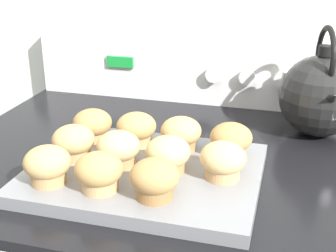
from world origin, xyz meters
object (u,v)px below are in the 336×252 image
(muffin_r1_c2, at_px, (168,154))
(muffin_r1_c3, at_px, (223,161))
(muffin_r1_c1, at_px, (118,149))
(muffin_r2_c1, at_px, (136,129))
(muffin_r0_c1, at_px, (99,172))
(muffin_r0_c0, at_px, (47,165))
(muffin_r0_c2, at_px, (154,179))
(muffin_r2_c2, at_px, (181,133))
(muffin_pan, at_px, (145,173))
(tea_kettle, at_px, (321,95))
(muffin_r1_c0, at_px, (73,142))
(muffin_r2_c0, at_px, (92,125))
(muffin_r2_c3, at_px, (231,140))

(muffin_r1_c2, height_order, muffin_r1_c3, same)
(muffin_r1_c1, xyz_separation_m, muffin_r1_c3, (0.18, 0.00, 0.00))
(muffin_r1_c2, bearing_deg, muffin_r2_c1, 133.57)
(muffin_r1_c1, bearing_deg, muffin_r1_c3, 0.92)
(muffin_r0_c1, relative_size, muffin_r1_c2, 1.00)
(muffin_r0_c0, relative_size, muffin_r1_c1, 1.00)
(muffin_r0_c2, height_order, muffin_r1_c2, same)
(muffin_r2_c2, bearing_deg, muffin_pan, -114.33)
(muffin_r1_c1, relative_size, tea_kettle, 0.33)
(muffin_r0_c0, xyz_separation_m, muffin_r1_c2, (0.17, 0.09, 0.00))
(muffin_r1_c2, bearing_deg, muffin_r0_c2, -87.91)
(muffin_r1_c3, relative_size, muffin_r2_c1, 1.00)
(muffin_r1_c0, distance_m, muffin_r1_c2, 0.17)
(muffin_r0_c0, xyz_separation_m, muffin_r2_c2, (0.17, 0.18, 0.00))
(muffin_r1_c3, relative_size, muffin_r2_c0, 1.00)
(muffin_r2_c2, relative_size, muffin_r2_c3, 1.00)
(muffin_r0_c2, height_order, tea_kettle, tea_kettle)
(muffin_r2_c1, xyz_separation_m, muffin_r2_c3, (0.18, -0.01, 0.00))
(muffin_r1_c0, bearing_deg, muffin_r1_c1, -2.88)
(muffin_r1_c3, height_order, muffin_r2_c1, same)
(muffin_r1_c1, bearing_deg, muffin_r2_c2, 47.11)
(muffin_r2_c3, bearing_deg, muffin_r1_c3, -90.45)
(muffin_r1_c2, relative_size, tea_kettle, 0.33)
(muffin_r1_c2, distance_m, muffin_r2_c3, 0.12)
(muffin_r2_c3, height_order, tea_kettle, tea_kettle)
(muffin_r0_c0, distance_m, tea_kettle, 0.55)
(muffin_r0_c1, bearing_deg, muffin_r1_c2, 46.01)
(muffin_r1_c3, bearing_deg, muffin_pan, 179.98)
(muffin_r2_c1, distance_m, tea_kettle, 0.38)
(muffin_r1_c1, bearing_deg, tea_kettle, 40.85)
(muffin_r0_c2, xyz_separation_m, muffin_r1_c2, (-0.00, 0.09, 0.00))
(muffin_r1_c0, distance_m, muffin_r2_c3, 0.27)
(muffin_r2_c0, bearing_deg, muffin_r0_c0, -89.74)
(tea_kettle, bearing_deg, muffin_pan, -135.22)
(muffin_r0_c1, bearing_deg, muffin_r2_c0, 116.86)
(muffin_r1_c0, bearing_deg, muffin_r1_c3, -0.31)
(muffin_r1_c1, height_order, muffin_r2_c3, same)
(muffin_r0_c1, bearing_deg, muffin_r1_c0, 133.73)
(muffin_r0_c1, distance_m, muffin_r2_c2, 0.20)
(muffin_r2_c1, relative_size, muffin_r2_c3, 1.00)
(muffin_r0_c2, distance_m, muffin_r1_c3, 0.12)
(muffin_r2_c1, bearing_deg, muffin_r0_c1, -89.48)
(muffin_r2_c1, bearing_deg, muffin_r1_c0, -134.06)
(muffin_r1_c0, xyz_separation_m, muffin_r2_c0, (-0.00, 0.08, 0.00))
(muffin_r0_c1, bearing_deg, muffin_r2_c3, 44.57)
(muffin_r1_c2, height_order, muffin_r2_c0, same)
(muffin_r1_c1, bearing_deg, muffin_r0_c2, -43.53)
(muffin_r1_c0, bearing_deg, muffin_r2_c1, 45.94)
(muffin_pan, xyz_separation_m, muffin_r1_c0, (-0.13, 0.00, 0.04))
(muffin_r1_c2, xyz_separation_m, tea_kettle, (0.24, 0.28, 0.03))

